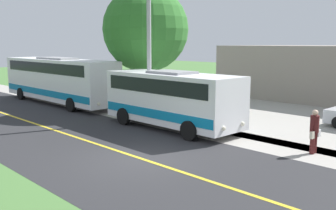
{
  "coord_description": "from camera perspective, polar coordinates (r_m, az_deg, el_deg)",
  "views": [
    {
      "loc": [
        8.96,
        10.8,
        4.27
      ],
      "look_at": [
        -3.5,
        -2.1,
        1.4
      ],
      "focal_mm": 41.32,
      "sensor_mm": 36.0,
      "label": 1
    }
  ],
  "objects": [
    {
      "name": "ground_plane",
      "position": [
        14.67,
        -4.18,
        -7.86
      ],
      "size": [
        120.0,
        120.0,
        0.0
      ],
      "primitive_type": "plane",
      "color": "#477238"
    },
    {
      "name": "road_surface",
      "position": [
        14.67,
        -4.18,
        -7.84
      ],
      "size": [
        8.0,
        100.0,
        0.01
      ],
      "primitive_type": "cube",
      "color": "#28282B",
      "rests_on": "ground"
    },
    {
      "name": "sidewalk",
      "position": [
        18.31,
        8.44,
        -4.48
      ],
      "size": [
        2.4,
        100.0,
        0.01
      ],
      "primitive_type": "cube",
      "color": "#9E9991",
      "rests_on": "ground"
    },
    {
      "name": "road_centre_line",
      "position": [
        14.66,
        -4.18,
        -7.82
      ],
      "size": [
        0.16,
        100.0,
        0.0
      ],
      "primitive_type": "cube",
      "color": "gold",
      "rests_on": "ground"
    },
    {
      "name": "shuttle_bus_front",
      "position": [
        19.42,
        0.56,
        1.19
      ],
      "size": [
        2.74,
        7.74,
        2.91
      ],
      "color": "white",
      "rests_on": "ground"
    },
    {
      "name": "transit_bus_rear",
      "position": [
        28.66,
        -15.91,
        3.8
      ],
      "size": [
        2.6,
        12.1,
        3.28
      ],
      "color": "white",
      "rests_on": "ground"
    },
    {
      "name": "pedestrian_with_bags",
      "position": [
        16.06,
        20.78,
        -3.49
      ],
      "size": [
        0.72,
        0.34,
        1.74
      ],
      "color": "#4C1919",
      "rests_on": "ground"
    },
    {
      "name": "street_light_pole",
      "position": [
        21.1,
        -3.08,
        9.39
      ],
      "size": [
        1.97,
        0.24,
        7.95
      ],
      "color": "#9E9EA3",
      "rests_on": "ground"
    },
    {
      "name": "tree_curbside",
      "position": [
        25.08,
        -3.33,
        11.09
      ],
      "size": [
        5.46,
        5.46,
        7.89
      ],
      "color": "#4C3826",
      "rests_on": "ground"
    }
  ]
}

